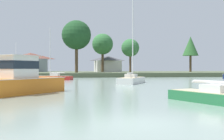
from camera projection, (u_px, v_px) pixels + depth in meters
name	position (u px, v px, depth m)	size (l,w,h in m)	color
ground_plane	(138.00, 122.00, 11.91)	(458.91, 458.91, 0.00)	gray
far_shore_bank	(66.00, 74.00, 92.99)	(206.51, 47.94, 1.04)	#4C563D
sailboat_green	(221.00, 100.00, 18.08)	(4.10, 7.98, 11.40)	#236B3D
sailboat_skyblue	(0.00, 83.00, 39.41)	(8.76, 7.63, 12.17)	#669ECC
cruiser_orange	(13.00, 86.00, 24.61)	(8.05, 9.35, 5.30)	orange
sailboat_white	(132.00, 82.00, 42.97)	(5.75, 8.13, 12.98)	white
sailboat_red	(53.00, 79.00, 55.97)	(7.35, 4.22, 10.09)	#B2231E
shore_tree_far_left	(190.00, 46.00, 96.46)	(5.00, 5.00, 11.29)	brown
shore_tree_inland_b	(103.00, 44.00, 92.20)	(6.37, 6.37, 11.70)	brown
shore_tree_left_mid	(76.00, 35.00, 79.79)	(7.71, 7.71, 13.76)	brown
shore_tree_left	(130.00, 48.00, 85.36)	(5.03, 5.03, 9.43)	brown
cottage_near_water	(30.00, 62.00, 98.74)	(11.66, 9.25, 6.17)	gray
cottage_eastern	(107.00, 64.00, 96.90)	(8.27, 8.56, 5.15)	silver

